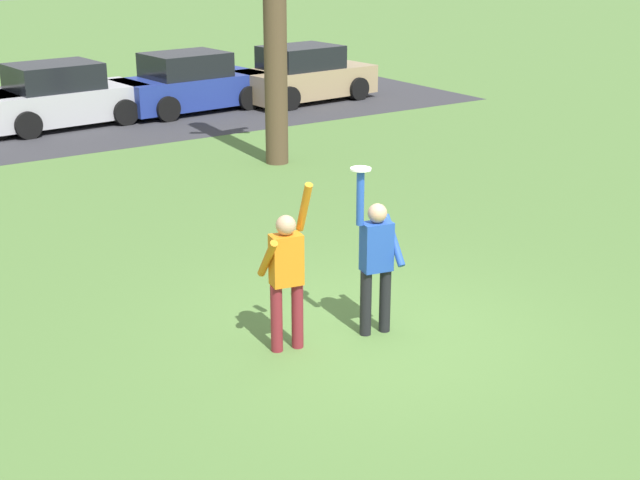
{
  "coord_description": "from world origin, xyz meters",
  "views": [
    {
      "loc": [
        -6.0,
        -7.76,
        4.63
      ],
      "look_at": [
        -0.52,
        0.36,
        1.21
      ],
      "focal_mm": 49.32,
      "sensor_mm": 36.0,
      "label": 1
    }
  ],
  "objects_px": {
    "person_catcher": "(376,257)",
    "frisbee_disc": "(361,169)",
    "parked_car_blue": "(190,84)",
    "bare_tree_tall": "(276,4)",
    "person_defender": "(286,271)",
    "parked_car_tan": "(304,76)",
    "parked_car_silver": "(60,97)"
  },
  "relations": [
    {
      "from": "person_defender",
      "to": "parked_car_tan",
      "type": "distance_m",
      "value": 16.25
    },
    {
      "from": "person_catcher",
      "to": "parked_car_silver",
      "type": "relative_size",
      "value": 0.49
    },
    {
      "from": "frisbee_disc",
      "to": "parked_car_silver",
      "type": "distance_m",
      "value": 14.24
    },
    {
      "from": "parked_car_silver",
      "to": "bare_tree_tall",
      "type": "height_order",
      "value": "bare_tree_tall"
    },
    {
      "from": "person_catcher",
      "to": "frisbee_disc",
      "type": "distance_m",
      "value": 1.13
    },
    {
      "from": "parked_car_tan",
      "to": "person_defender",
      "type": "bearing_deg",
      "value": -128.57
    },
    {
      "from": "frisbee_disc",
      "to": "parked_car_blue",
      "type": "bearing_deg",
      "value": 71.68
    },
    {
      "from": "frisbee_disc",
      "to": "bare_tree_tall",
      "type": "distance_m",
      "value": 8.72
    },
    {
      "from": "bare_tree_tall",
      "to": "person_catcher",
      "type": "bearing_deg",
      "value": -113.51
    },
    {
      "from": "person_defender",
      "to": "bare_tree_tall",
      "type": "distance_m",
      "value": 9.2
    },
    {
      "from": "person_catcher",
      "to": "frisbee_disc",
      "type": "xyz_separation_m",
      "value": [
        -0.22,
        0.04,
        1.11
      ]
    },
    {
      "from": "parked_car_blue",
      "to": "bare_tree_tall",
      "type": "xyz_separation_m",
      "value": [
        -1.04,
        -6.33,
        2.57
      ]
    },
    {
      "from": "person_defender",
      "to": "frisbee_disc",
      "type": "bearing_deg",
      "value": -0.0
    },
    {
      "from": "parked_car_silver",
      "to": "parked_car_blue",
      "type": "distance_m",
      "value": 3.62
    },
    {
      "from": "parked_car_silver",
      "to": "bare_tree_tall",
      "type": "distance_m",
      "value": 7.28
    },
    {
      "from": "parked_car_tan",
      "to": "bare_tree_tall",
      "type": "xyz_separation_m",
      "value": [
        -4.46,
        -5.86,
        2.57
      ]
    },
    {
      "from": "frisbee_disc",
      "to": "parked_car_silver",
      "type": "xyz_separation_m",
      "value": [
        1.07,
        14.13,
        -1.37
      ]
    },
    {
      "from": "person_defender",
      "to": "parked_car_blue",
      "type": "bearing_deg",
      "value": 79.24
    },
    {
      "from": "parked_car_blue",
      "to": "parked_car_silver",
      "type": "bearing_deg",
      "value": 175.52
    },
    {
      "from": "person_catcher",
      "to": "parked_car_tan",
      "type": "height_order",
      "value": "person_catcher"
    },
    {
      "from": "frisbee_disc",
      "to": "bare_tree_tall",
      "type": "relative_size",
      "value": 0.04
    },
    {
      "from": "person_catcher",
      "to": "parked_car_silver",
      "type": "xyz_separation_m",
      "value": [
        0.85,
        14.18,
        -0.25
      ]
    },
    {
      "from": "parked_car_blue",
      "to": "bare_tree_tall",
      "type": "relative_size",
      "value": 0.67
    },
    {
      "from": "parked_car_silver",
      "to": "bare_tree_tall",
      "type": "bearing_deg",
      "value": -72.62
    },
    {
      "from": "bare_tree_tall",
      "to": "parked_car_tan",
      "type": "bearing_deg",
      "value": 52.75
    },
    {
      "from": "frisbee_disc",
      "to": "parked_car_blue",
      "type": "xyz_separation_m",
      "value": [
        4.69,
        14.16,
        -1.37
      ]
    },
    {
      "from": "parked_car_blue",
      "to": "parked_car_tan",
      "type": "xyz_separation_m",
      "value": [
        3.42,
        -0.46,
        0.0
      ]
    },
    {
      "from": "person_catcher",
      "to": "bare_tree_tall",
      "type": "bearing_deg",
      "value": -102.48
    },
    {
      "from": "person_defender",
      "to": "bare_tree_tall",
      "type": "bearing_deg",
      "value": 70.3
    },
    {
      "from": "person_catcher",
      "to": "parked_car_tan",
      "type": "relative_size",
      "value": 0.49
    },
    {
      "from": "parked_car_blue",
      "to": "parked_car_tan",
      "type": "height_order",
      "value": "same"
    },
    {
      "from": "parked_car_tan",
      "to": "bare_tree_tall",
      "type": "relative_size",
      "value": 0.67
    }
  ]
}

